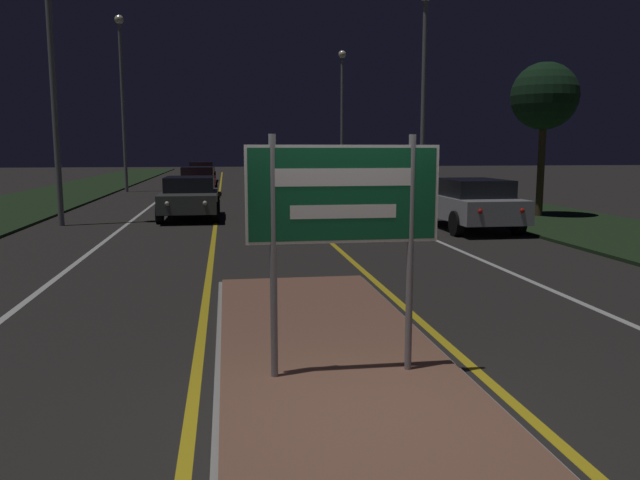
{
  "coord_description": "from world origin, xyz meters",
  "views": [
    {
      "loc": [
        -1.12,
        -4.89,
        2.32
      ],
      "look_at": [
        0.0,
        2.51,
        1.23
      ],
      "focal_mm": 35.0,
      "sensor_mm": 36.0,
      "label": 1
    }
  ],
  "objects": [
    {
      "name": "ground_plane",
      "position": [
        0.0,
        0.0,
        0.0
      ],
      "size": [
        160.0,
        160.0,
        0.0
      ],
      "primitive_type": "plane",
      "color": "#282623"
    },
    {
      "name": "median_island",
      "position": [
        0.0,
        1.01,
        0.04
      ],
      "size": [
        2.55,
        9.59,
        0.1
      ],
      "color": "#999993",
      "rests_on": "ground_plane"
    },
    {
      "name": "verge_left",
      "position": [
        -9.5,
        20.0,
        0.04
      ],
      "size": [
        5.0,
        100.0,
        0.08
      ],
      "color": "#1E3319",
      "rests_on": "ground_plane"
    },
    {
      "name": "verge_right",
      "position": [
        9.5,
        20.0,
        0.04
      ],
      "size": [
        5.0,
        100.0,
        0.08
      ],
      "color": "#1E3319",
      "rests_on": "ground_plane"
    },
    {
      "name": "centre_line_yellow_left",
      "position": [
        -1.46,
        25.0,
        0.0
      ],
      "size": [
        0.12,
        70.0,
        0.01
      ],
      "color": "gold",
      "rests_on": "ground_plane"
    },
    {
      "name": "centre_line_yellow_right",
      "position": [
        1.46,
        25.0,
        0.0
      ],
      "size": [
        0.12,
        70.0,
        0.01
      ],
      "color": "gold",
      "rests_on": "ground_plane"
    },
    {
      "name": "lane_line_white_left",
      "position": [
        -4.2,
        25.0,
        0.0
      ],
      "size": [
        0.12,
        70.0,
        0.01
      ],
      "color": "silver",
      "rests_on": "ground_plane"
    },
    {
      "name": "lane_line_white_right",
      "position": [
        4.2,
        25.0,
        0.0
      ],
      "size": [
        0.12,
        70.0,
        0.01
      ],
      "color": "silver",
      "rests_on": "ground_plane"
    },
    {
      "name": "edge_line_white_left",
      "position": [
        -7.2,
        25.0,
        0.0
      ],
      "size": [
        0.1,
        70.0,
        0.01
      ],
      "color": "silver",
      "rests_on": "ground_plane"
    },
    {
      "name": "edge_line_white_right",
      "position": [
        7.2,
        25.0,
        0.0
      ],
      "size": [
        0.1,
        70.0,
        0.01
      ],
      "color": "silver",
      "rests_on": "ground_plane"
    },
    {
      "name": "highway_sign",
      "position": [
        0.0,
        1.01,
        1.77
      ],
      "size": [
        1.89,
        0.07,
        2.36
      ],
      "color": "gray",
      "rests_on": "median_island"
    },
    {
      "name": "streetlight_left_near",
      "position": [
        -6.13,
        15.06,
        6.61
      ],
      "size": [
        0.57,
        0.57,
        9.97
      ],
      "color": "gray",
      "rests_on": "ground_plane"
    },
    {
      "name": "streetlight_left_far",
      "position": [
        -6.52,
        30.62,
        5.72
      ],
      "size": [
        0.47,
        0.47,
        9.36
      ],
      "color": "gray",
      "rests_on": "ground_plane"
    },
    {
      "name": "streetlight_right_near",
      "position": [
        6.65,
        19.26,
        5.64
      ],
      "size": [
        0.54,
        0.54,
        8.5
      ],
      "color": "gray",
      "rests_on": "ground_plane"
    },
    {
      "name": "streetlight_right_far",
      "position": [
        6.25,
        34.6,
        5.28
      ],
      "size": [
        0.48,
        0.48,
        8.43
      ],
      "color": "gray",
      "rests_on": "ground_plane"
    },
    {
      "name": "car_receding_0",
      "position": [
        5.89,
        12.33,
        0.78
      ],
      "size": [
        1.98,
        4.44,
        1.47
      ],
      "color": "#B7B7BC",
      "rests_on": "ground_plane"
    },
    {
      "name": "car_receding_1",
      "position": [
        2.79,
        24.18,
        0.75
      ],
      "size": [
        1.93,
        4.17,
        1.41
      ],
      "color": "black",
      "rests_on": "ground_plane"
    },
    {
      "name": "car_receding_2",
      "position": [
        2.48,
        34.52,
        0.74
      ],
      "size": [
        2.03,
        4.74,
        1.41
      ],
      "color": "navy",
      "rests_on": "ground_plane"
    },
    {
      "name": "car_receding_3",
      "position": [
        2.44,
        46.2,
        0.78
      ],
      "size": [
        1.84,
        4.65,
        1.5
      ],
      "color": "#B7B7BC",
      "rests_on": "ground_plane"
    },
    {
      "name": "car_approaching_0",
      "position": [
        -2.33,
        16.5,
        0.74
      ],
      "size": [
        1.97,
        4.16,
        1.4
      ],
      "color": "#4C514C",
      "rests_on": "ground_plane"
    },
    {
      "name": "car_approaching_1",
      "position": [
        -2.53,
        27.67,
        0.74
      ],
      "size": [
        1.93,
        4.83,
        1.43
      ],
      "color": "maroon",
      "rests_on": "ground_plane"
    },
    {
      "name": "car_approaching_2",
      "position": [
        -2.86,
        41.82,
        0.76
      ],
      "size": [
        2.01,
        4.42,
        1.41
      ],
      "color": "maroon",
      "rests_on": "ground_plane"
    },
    {
      "name": "roadside_palm_right",
      "position": [
        9.41,
        14.89,
        4.03
      ],
      "size": [
        2.21,
        2.21,
        5.1
      ],
      "color": "#4C3823",
      "rests_on": "verge_right"
    }
  ]
}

